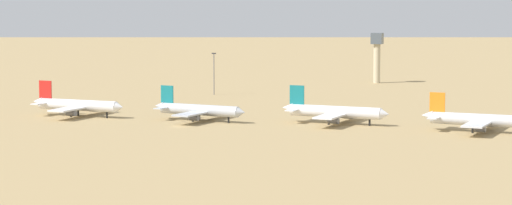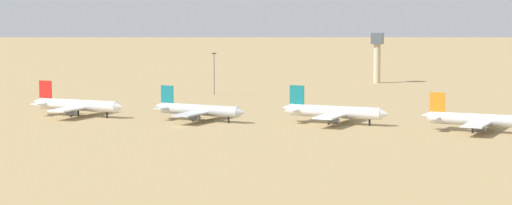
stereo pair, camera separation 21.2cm
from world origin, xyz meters
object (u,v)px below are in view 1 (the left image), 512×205
at_px(parked_jet_teal_5, 334,112).
at_px(parked_jet_orange_6, 478,120).
at_px(control_tower, 377,53).
at_px(parked_jet_teal_4, 199,110).
at_px(light_pole_mid, 214,71).
at_px(parked_jet_red_3, 77,105).

bearing_deg(parked_jet_teal_5, parked_jet_orange_6, -2.01).
bearing_deg(parked_jet_teal_5, control_tower, 102.18).
xyz_separation_m(parked_jet_teal_4, light_pole_mid, (-27.48, 85.90, 6.23)).
xyz_separation_m(parked_jet_teal_5, parked_jet_orange_6, (46.14, -5.69, -0.13)).
relative_size(parked_jet_teal_4, control_tower, 1.46).
xyz_separation_m(control_tower, light_pole_mid, (-51.96, -77.54, -4.23)).
bearing_deg(parked_jet_orange_6, parked_jet_teal_5, 178.26).
bearing_deg(control_tower, light_pole_mid, -123.82).
distance_m(parked_jet_orange_6, control_tower, 175.44).
height_order(parked_jet_teal_5, light_pole_mid, light_pole_mid).
relative_size(parked_jet_orange_6, light_pole_mid, 2.03).
distance_m(parked_jet_orange_6, light_pole_mid, 145.23).
distance_m(parked_jet_red_3, light_pole_mid, 88.95).
bearing_deg(parked_jet_teal_4, parked_jet_red_3, -170.16).
xyz_separation_m(parked_jet_teal_4, parked_jet_teal_5, (44.17, 6.84, 0.24)).
distance_m(parked_jet_red_3, control_tower, 178.72).
distance_m(parked_jet_teal_5, parked_jet_orange_6, 46.49).
xyz_separation_m(parked_jet_teal_4, parked_jet_orange_6, (90.31, 1.15, 0.11)).
height_order(parked_jet_red_3, parked_jet_teal_5, parked_jet_teal_5).
distance_m(parked_jet_teal_4, control_tower, 165.60).
height_order(parked_jet_red_3, light_pole_mid, light_pole_mid).
relative_size(parked_jet_teal_5, parked_jet_orange_6, 1.03).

